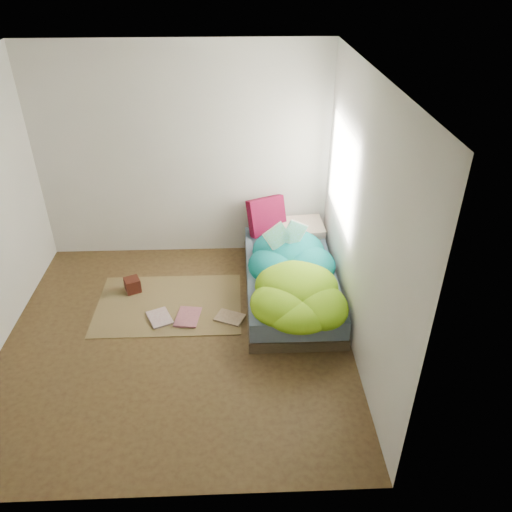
{
  "coord_description": "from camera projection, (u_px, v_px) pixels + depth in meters",
  "views": [
    {
      "loc": [
        0.65,
        -3.93,
        3.42
      ],
      "look_at": [
        0.83,
        0.75,
        0.49
      ],
      "focal_mm": 35.0,
      "sensor_mm": 36.0,
      "label": 1
    }
  ],
  "objects": [
    {
      "name": "bed",
      "position": [
        290.0,
        281.0,
        5.69
      ],
      "size": [
        1.0,
        2.0,
        0.34
      ],
      "color": "#372B1E",
      "rests_on": "ground"
    },
    {
      "name": "floor_book_b",
      "position": [
        177.0,
        316.0,
        5.36
      ],
      "size": [
        0.3,
        0.37,
        0.03
      ],
      "primitive_type": "imported",
      "rotation": [
        0.0,
        0.0,
        -0.15
      ],
      "color": "#B3676C",
      "rests_on": "rug"
    },
    {
      "name": "open_book",
      "position": [
        286.0,
        227.0,
        5.44
      ],
      "size": [
        0.43,
        0.22,
        0.26
      ],
      "primitive_type": null,
      "rotation": [
        0.0,
        0.0,
        0.33
      ],
      "color": "green",
      "rests_on": "duvet"
    },
    {
      "name": "floor_book_a",
      "position": [
        150.0,
        321.0,
        5.31
      ],
      "size": [
        0.33,
        0.37,
        0.02
      ],
      "primitive_type": "imported",
      "rotation": [
        0.0,
        0.0,
        0.43
      ],
      "color": "beige",
      "rests_on": "rug"
    },
    {
      "name": "pillow_floral",
      "position": [
        299.0,
        229.0,
        6.24
      ],
      "size": [
        0.64,
        0.44,
        0.14
      ],
      "primitive_type": "cube",
      "rotation": [
        0.0,
        0.0,
        0.11
      ],
      "color": "white",
      "rests_on": "bed"
    },
    {
      "name": "room_walls",
      "position": [
        164.0,
        192.0,
        4.27
      ],
      "size": [
        3.54,
        3.54,
        2.62
      ],
      "color": "silver",
      "rests_on": "ground"
    },
    {
      "name": "pillow_magenta",
      "position": [
        267.0,
        216.0,
        6.18
      ],
      "size": [
        0.48,
        0.32,
        0.46
      ],
      "primitive_type": "cube",
      "rotation": [
        0.0,
        0.0,
        0.42
      ],
      "color": "#4A041D",
      "rests_on": "bed"
    },
    {
      "name": "wooden_box",
      "position": [
        133.0,
        285.0,
        5.75
      ],
      "size": [
        0.21,
        0.21,
        0.16
      ],
      "primitive_type": "cube",
      "rotation": [
        0.0,
        0.0,
        0.42
      ],
      "color": "#32180B",
      "rests_on": "rug"
    },
    {
      "name": "floor_book_c",
      "position": [
        226.0,
        324.0,
        5.27
      ],
      "size": [
        0.36,
        0.32,
        0.02
      ],
      "primitive_type": "imported",
      "rotation": [
        0.0,
        0.0,
        1.15
      ],
      "color": "tan",
      "rests_on": "rug"
    },
    {
      "name": "ground",
      "position": [
        178.0,
        337.0,
        5.12
      ],
      "size": [
        3.5,
        3.5,
        0.0
      ],
      "primitive_type": "cube",
      "color": "#402A18",
      "rests_on": "ground"
    },
    {
      "name": "duvet",
      "position": [
        293.0,
        266.0,
        5.32
      ],
      "size": [
        0.96,
        1.84,
        0.34
      ],
      "primitive_type": null,
      "color": "#066869",
      "rests_on": "bed"
    },
    {
      "name": "rug",
      "position": [
        169.0,
        304.0,
        5.58
      ],
      "size": [
        1.6,
        1.1,
        0.01
      ],
      "primitive_type": "cube",
      "color": "brown",
      "rests_on": "ground"
    }
  ]
}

